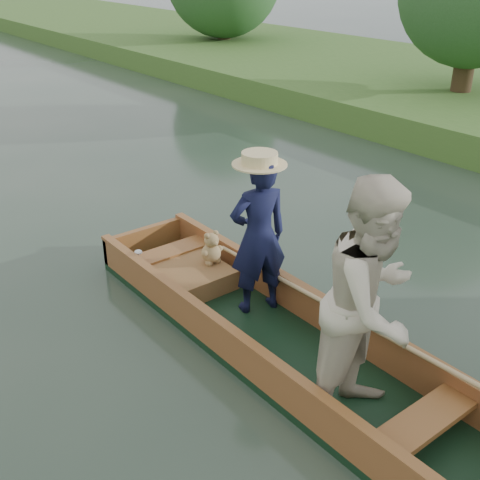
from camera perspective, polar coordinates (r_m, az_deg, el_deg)
ground at (r=5.82m, az=3.72°, el=-10.50°), size 120.00×120.00×0.00m
punt at (r=5.19m, az=6.58°, el=-5.73°), size 1.22×5.00×2.08m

